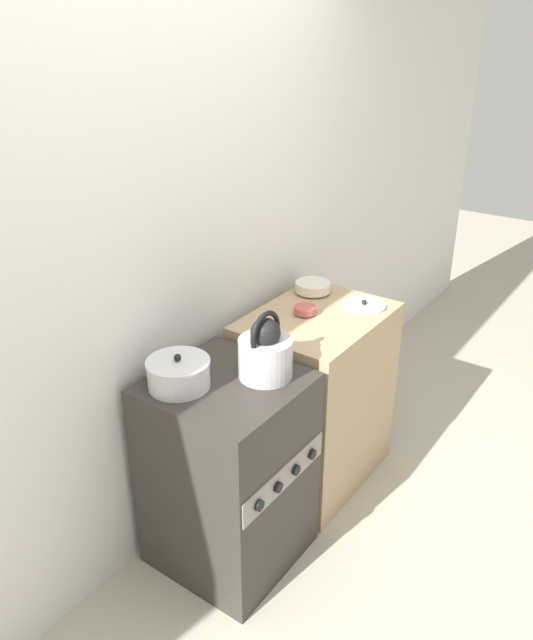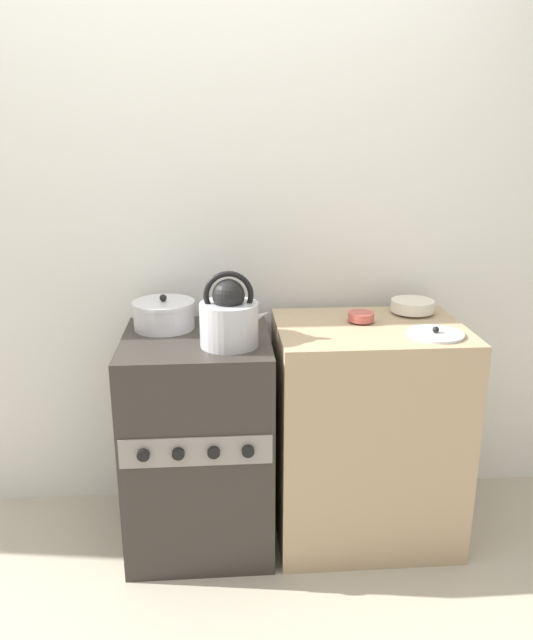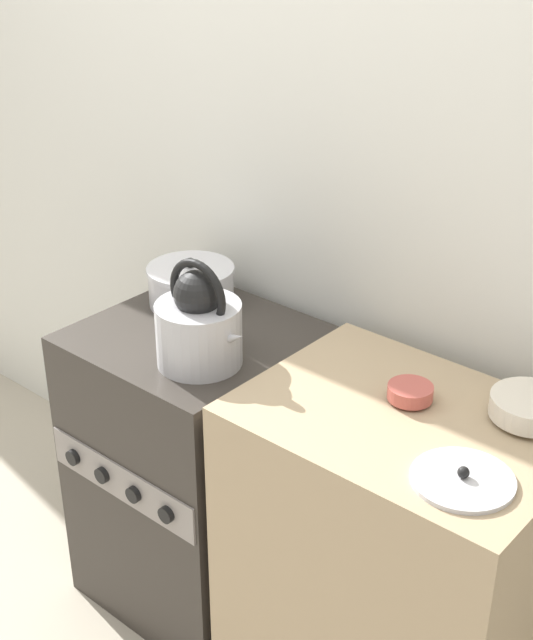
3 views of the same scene
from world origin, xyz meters
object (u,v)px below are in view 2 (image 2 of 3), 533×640
(enamel_bowl, at_px, (412,306))
(loose_pot_lid, at_px, (435,334))
(cooking_pot, at_px, (164,315))
(small_ceramic_bowl, at_px, (361,317))
(stove, at_px, (199,440))
(kettle, at_px, (230,318))

(enamel_bowl, height_order, loose_pot_lid, enamel_bowl)
(cooking_pot, xyz_separation_m, small_ceramic_bowl, (0.76, -0.08, -0.00))
(cooking_pot, relative_size, enamel_bowl, 1.39)
(stove, distance_m, enamel_bowl, 1.01)
(cooking_pot, bearing_deg, kettle, -41.30)
(kettle, relative_size, enamel_bowl, 1.58)
(cooking_pot, distance_m, enamel_bowl, 1.00)
(small_ceramic_bowl, bearing_deg, enamel_bowl, 23.70)
(kettle, distance_m, cooking_pot, 0.34)
(loose_pot_lid, bearing_deg, kettle, 177.16)
(stove, relative_size, small_ceramic_bowl, 8.43)
(stove, distance_m, small_ceramic_bowl, 0.80)
(cooking_pot, distance_m, small_ceramic_bowl, 0.77)
(small_ceramic_bowl, height_order, loose_pot_lid, small_ceramic_bowl)
(kettle, height_order, enamel_bowl, kettle)
(enamel_bowl, xyz_separation_m, small_ceramic_bowl, (-0.24, -0.10, -0.01))
(enamel_bowl, bearing_deg, kettle, -161.71)
(loose_pot_lid, bearing_deg, enamel_bowl, 90.11)
(stove, xyz_separation_m, enamel_bowl, (0.87, 0.15, 0.49))
(stove, xyz_separation_m, loose_pot_lid, (0.87, -0.14, 0.47))
(small_ceramic_bowl, distance_m, loose_pot_lid, 0.30)
(stove, relative_size, enamel_bowl, 4.95)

